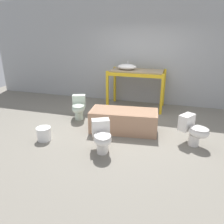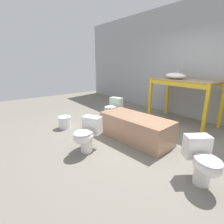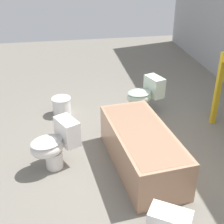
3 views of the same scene
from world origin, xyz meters
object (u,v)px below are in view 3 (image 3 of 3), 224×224
at_px(bathtub_main, 142,146).
at_px(toilet_extra, 145,95).
at_px(toilet_far, 55,144).
at_px(bucket_white, 62,106).

distance_m(bathtub_main, toilet_extra, 1.38).
relative_size(bathtub_main, toilet_far, 2.35).
bearing_deg(toilet_far, bathtub_main, 54.14).
height_order(bathtub_main, bucket_white, bathtub_main).
height_order(bathtub_main, toilet_far, toilet_far).
relative_size(bathtub_main, toilet_extra, 2.38).
distance_m(toilet_far, bucket_white, 1.38).
bearing_deg(toilet_extra, bathtub_main, -36.23).
bearing_deg(bathtub_main, toilet_far, -105.43).
xyz_separation_m(bathtub_main, toilet_extra, (-1.32, 0.39, 0.04)).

